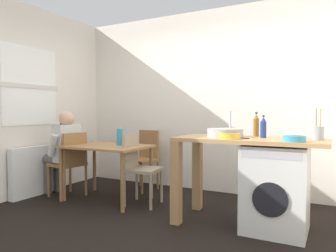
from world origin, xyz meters
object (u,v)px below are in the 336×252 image
Objects in this scene: bottle_squat_brown at (263,128)px; utensil_crock at (318,133)px; bottle_tall_green at (256,125)px; chair_person_seat at (70,161)px; chair_spare_by_wall at (144,156)px; seated_person at (63,148)px; colander at (294,138)px; mixing_bowl at (230,136)px; vase at (120,137)px; dining_table at (107,152)px; chair_opposite at (138,165)px; washing_machine at (276,188)px.

bottle_squat_brown is 0.78× the size of utensil_crock.
utensil_crock is (0.62, -0.22, -0.05)m from bottle_tall_green.
chair_spare_by_wall is (0.66, 0.88, 0.00)m from chair_person_seat.
seated_person is 3.11m from colander.
vase is at bearing 166.60° from mixing_bowl.
chair_spare_by_wall is at bearing 161.66° from utensil_crock.
dining_table is 0.71m from seated_person.
chair_spare_by_wall is at bearing -35.27° from seated_person.
chair_spare_by_wall is (-0.36, 0.73, 0.00)m from chair_opposite.
colander is at bearing 71.65° from chair_opposite.
bottle_tall_green is 1.33× the size of colander.
chair_person_seat is at bearing -177.43° from bottle_squat_brown.
seated_person reaches higher than washing_machine.
chair_opposite is 4.50× the size of colander.
dining_table is at bearing 172.61° from colander.
dining_table is 4.71× the size of bottle_squat_brown.
dining_table is at bearing -70.26° from chair_person_seat.
chair_person_seat is 0.75× the size of seated_person.
vase is at bearing -177.54° from bottle_tall_green.
chair_spare_by_wall is 2.63m from utensil_crock.
dining_table is at bearing -174.78° from bottle_tall_green.
utensil_crock is at bearing 17.77° from mixing_bowl.
mixing_bowl is 0.60m from colander.
dining_table is at bearing -93.23° from chair_opposite.
chair_spare_by_wall is 3.86× the size of bottle_squat_brown.
seated_person reaches higher than bottle_tall_green.
bottle_squat_brown is at bearing -79.78° from seated_person.
chair_opposite is 1.66m from bottle_squat_brown.
bottle_squat_brown reaches higher than chair_spare_by_wall.
bottle_tall_green is (2.64, 0.26, 0.37)m from seated_person.
bottle_tall_green is 0.20m from bottle_squat_brown.
dining_table is 5.50× the size of colander.
mixing_bowl reaches higher than chair_spare_by_wall.
colander reaches higher than chair_spare_by_wall.
seated_person is at bearing 175.90° from colander.
bottle_tall_green is at bearing 122.83° from bottle_squat_brown.
utensil_crock reaches higher than dining_table.
utensil_crock is at bearing -4.97° from bottle_squat_brown.
dining_table is 1.22× the size of chair_spare_by_wall.
utensil_crock is (3.27, 0.05, 0.32)m from seated_person.
bottle_squat_brown is at bearing 175.03° from utensil_crock.
bottle_squat_brown is 1.13× the size of mixing_bowl.
chair_spare_by_wall reaches higher than dining_table.
utensil_crock is (0.51, -0.04, -0.04)m from bottle_squat_brown.
washing_machine is (2.08, -0.86, -0.08)m from chair_spare_by_wall.
bottle_squat_brown is (0.11, -0.17, -0.01)m from bottle_tall_green.
bottle_tall_green is (-0.26, 0.27, 0.61)m from washing_machine.
chair_person_seat is at bearing 176.13° from colander.
seated_person reaches higher than chair_spare_by_wall.
bottle_tall_green reaches higher than washing_machine.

